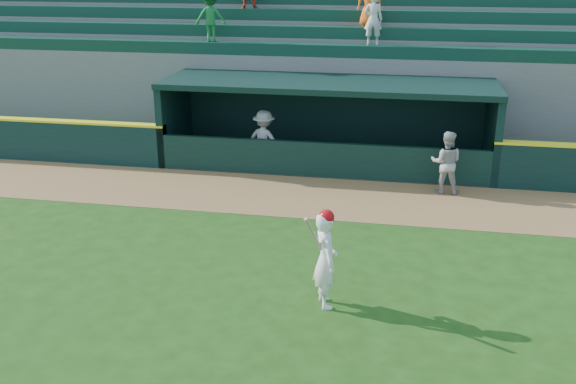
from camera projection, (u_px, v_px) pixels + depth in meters
name	position (u px, v px, depth m)	size (l,w,h in m)	color
ground	(272.00, 288.00, 11.75)	(120.00, 120.00, 0.00)	#1D4511
warning_track	(312.00, 197.00, 16.27)	(40.00, 3.00, 0.01)	olive
dugout_player_front	(446.00, 162.00, 16.30)	(0.79, 0.62, 1.62)	#A8A8A3
dugout_player_inside	(264.00, 140.00, 18.14)	(1.11, 0.64, 1.71)	#A3A39E
dugout	(329.00, 117.00, 18.68)	(9.40, 2.80, 2.46)	#63635E
stands	(345.00, 59.00, 22.55)	(34.50, 6.28, 6.64)	slate
batter_at_plate	(325.00, 258.00, 10.89)	(0.63, 0.82, 1.78)	white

